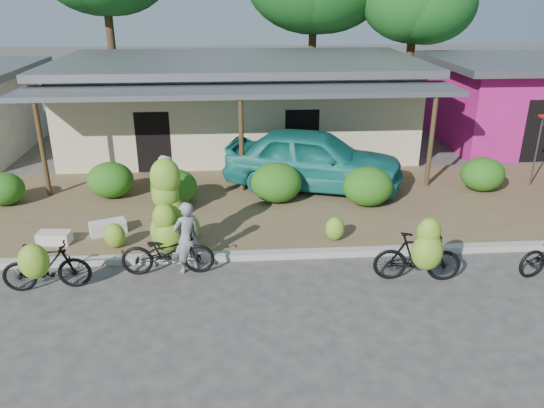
{
  "coord_description": "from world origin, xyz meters",
  "views": [
    {
      "loc": [
        -0.19,
        -8.7,
        5.71
      ],
      "look_at": [
        0.61,
        2.31,
        1.2
      ],
      "focal_mm": 35.0,
      "sensor_mm": 36.0,
      "label": 1
    }
  ],
  "objects_px": {
    "bike_right": "(420,254)",
    "sack_far": "(54,238)",
    "bike_center": "(167,231)",
    "bystander": "(166,187)",
    "bike_left": "(44,266)",
    "teal_van": "(314,159)",
    "sack_near": "(108,227)",
    "vendor": "(187,237)"
  },
  "relations": [
    {
      "from": "bike_left",
      "to": "teal_van",
      "type": "bearing_deg",
      "value": -53.76
    },
    {
      "from": "bike_right",
      "to": "teal_van",
      "type": "bearing_deg",
      "value": 20.56
    },
    {
      "from": "bike_left",
      "to": "sack_far",
      "type": "relative_size",
      "value": 2.35
    },
    {
      "from": "vendor",
      "to": "bike_center",
      "type": "bearing_deg",
      "value": -50.95
    },
    {
      "from": "bike_center",
      "to": "sack_near",
      "type": "xyz_separation_m",
      "value": [
        -1.67,
        1.65,
        -0.62
      ]
    },
    {
      "from": "bike_center",
      "to": "sack_far",
      "type": "xyz_separation_m",
      "value": [
        -2.81,
        1.17,
        -0.63
      ]
    },
    {
      "from": "bystander",
      "to": "teal_van",
      "type": "relative_size",
      "value": 0.33
    },
    {
      "from": "bike_left",
      "to": "bike_center",
      "type": "distance_m",
      "value": 2.52
    },
    {
      "from": "bike_right",
      "to": "teal_van",
      "type": "height_order",
      "value": "teal_van"
    },
    {
      "from": "bike_center",
      "to": "teal_van",
      "type": "distance_m",
      "value": 5.89
    },
    {
      "from": "vendor",
      "to": "sack_far",
      "type": "bearing_deg",
      "value": -50.14
    },
    {
      "from": "sack_far",
      "to": "bystander",
      "type": "height_order",
      "value": "bystander"
    },
    {
      "from": "bike_center",
      "to": "vendor",
      "type": "bearing_deg",
      "value": -113.73
    },
    {
      "from": "bike_right",
      "to": "vendor",
      "type": "height_order",
      "value": "bike_right"
    },
    {
      "from": "vendor",
      "to": "teal_van",
      "type": "bearing_deg",
      "value": -153.37
    },
    {
      "from": "vendor",
      "to": "bystander",
      "type": "relative_size",
      "value": 0.95
    },
    {
      "from": "bike_center",
      "to": "bystander",
      "type": "xyz_separation_m",
      "value": [
        -0.31,
        2.48,
        0.08
      ]
    },
    {
      "from": "sack_near",
      "to": "bike_center",
      "type": "bearing_deg",
      "value": -44.62
    },
    {
      "from": "bike_center",
      "to": "bike_left",
      "type": "bearing_deg",
      "value": 109.72
    },
    {
      "from": "sack_far",
      "to": "sack_near",
      "type": "bearing_deg",
      "value": 22.8
    },
    {
      "from": "sack_near",
      "to": "bystander",
      "type": "height_order",
      "value": "bystander"
    },
    {
      "from": "sack_near",
      "to": "vendor",
      "type": "bearing_deg",
      "value": -41.21
    },
    {
      "from": "bike_center",
      "to": "sack_far",
      "type": "distance_m",
      "value": 3.11
    },
    {
      "from": "bike_center",
      "to": "bike_right",
      "type": "height_order",
      "value": "bike_center"
    },
    {
      "from": "vendor",
      "to": "bike_right",
      "type": "bearing_deg",
      "value": 142.0
    },
    {
      "from": "sack_far",
      "to": "vendor",
      "type": "bearing_deg",
      "value": -22.71
    },
    {
      "from": "sack_near",
      "to": "vendor",
      "type": "relative_size",
      "value": 0.53
    },
    {
      "from": "sack_near",
      "to": "sack_far",
      "type": "bearing_deg",
      "value": -157.2
    },
    {
      "from": "bike_right",
      "to": "sack_far",
      "type": "height_order",
      "value": "bike_right"
    },
    {
      "from": "bike_right",
      "to": "bystander",
      "type": "distance_m",
      "value": 6.55
    },
    {
      "from": "bike_right",
      "to": "sack_far",
      "type": "xyz_separation_m",
      "value": [
        -8.0,
        2.24,
        -0.43
      ]
    },
    {
      "from": "bike_center",
      "to": "bystander",
      "type": "distance_m",
      "value": 2.5
    },
    {
      "from": "bike_left",
      "to": "vendor",
      "type": "distance_m",
      "value": 2.86
    },
    {
      "from": "bike_left",
      "to": "bystander",
      "type": "bearing_deg",
      "value": -36.17
    },
    {
      "from": "sack_far",
      "to": "bystander",
      "type": "xyz_separation_m",
      "value": [
        2.5,
        1.31,
        0.71
      ]
    },
    {
      "from": "bike_center",
      "to": "sack_far",
      "type": "relative_size",
      "value": 3.22
    },
    {
      "from": "vendor",
      "to": "bystander",
      "type": "xyz_separation_m",
      "value": [
        -0.73,
        2.66,
        0.17
      ]
    },
    {
      "from": "bystander",
      "to": "teal_van",
      "type": "height_order",
      "value": "teal_van"
    },
    {
      "from": "bike_left",
      "to": "bike_right",
      "type": "bearing_deg",
      "value": -96.36
    },
    {
      "from": "bike_right",
      "to": "sack_far",
      "type": "bearing_deg",
      "value": 80.97
    },
    {
      "from": "bike_left",
      "to": "bike_right",
      "type": "relative_size",
      "value": 0.95
    },
    {
      "from": "vendor",
      "to": "bystander",
      "type": "distance_m",
      "value": 2.77
    }
  ]
}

